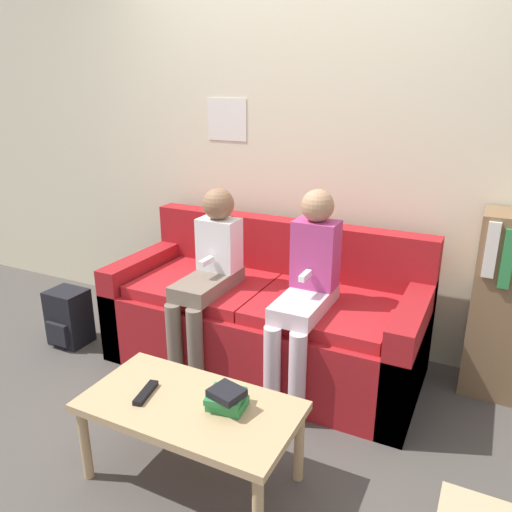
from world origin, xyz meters
The scene contains 9 objects.
ground_plane centered at (0.00, 0.00, 0.00)m, with size 10.00×10.00×0.00m, color #4C4742.
wall_back centered at (0.00, 1.02, 1.30)m, with size 8.00×0.07×2.60m.
couch centered at (0.00, 0.52, 0.30)m, with size 1.87×0.81×0.86m.
coffee_table centered at (0.13, -0.51, 0.35)m, with size 0.92×0.49×0.39m.
person_left centered at (-0.28, 0.33, 0.64)m, with size 0.24×0.56×1.10m.
person_right centered at (0.33, 0.33, 0.65)m, with size 0.24×0.56×1.15m.
tv_remote centered at (-0.07, -0.55, 0.40)m, with size 0.07×0.17×0.02m.
book_stack centered at (0.29, -0.47, 0.44)m, with size 0.18×0.17×0.10m.
backpack centered at (-1.29, 0.16, 0.19)m, with size 0.25×0.23×0.38m.
Camera 1 is at (1.18, -1.99, 1.67)m, focal length 35.00 mm.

